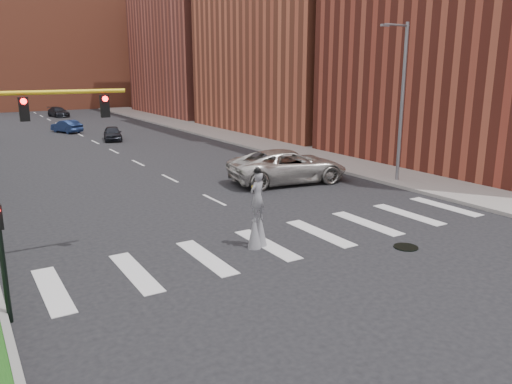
# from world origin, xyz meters

# --- Properties ---
(ground_plane) EXTENTS (160.00, 160.00, 0.00)m
(ground_plane) POSITION_xyz_m (0.00, 0.00, 0.00)
(ground_plane) COLOR black
(ground_plane) RESTS_ON ground
(sidewalk_right) EXTENTS (5.00, 90.00, 0.18)m
(sidewalk_right) POSITION_xyz_m (12.50, 25.00, 0.09)
(sidewalk_right) COLOR gray
(sidewalk_right) RESTS_ON ground
(manhole) EXTENTS (0.90, 0.90, 0.04)m
(manhole) POSITION_xyz_m (3.00, -2.00, 0.02)
(manhole) COLOR black
(manhole) RESTS_ON ground
(building_near) EXTENTS (16.00, 20.00, 22.00)m
(building_near) POSITION_xyz_m (22.00, 8.00, 11.00)
(building_near) COLOR maroon
(building_near) RESTS_ON ground
(building_mid) EXTENTS (16.00, 22.00, 24.00)m
(building_mid) POSITION_xyz_m (22.00, 30.00, 12.00)
(building_mid) COLOR #AF5337
(building_mid) RESTS_ON ground
(building_far) EXTENTS (16.00, 22.00, 20.00)m
(building_far) POSITION_xyz_m (22.00, 54.00, 10.00)
(building_far) COLOR #9D483A
(building_far) RESTS_ON ground
(building_backdrop) EXTENTS (26.00, 14.00, 18.00)m
(building_backdrop) POSITION_xyz_m (6.00, 78.00, 9.00)
(building_backdrop) COLOR #AF5337
(building_backdrop) RESTS_ON ground
(streetlight) EXTENTS (2.05, 0.20, 9.00)m
(streetlight) POSITION_xyz_m (10.90, 6.00, 4.90)
(streetlight) COLOR slate
(streetlight) RESTS_ON ground
(traffic_signal) EXTENTS (5.30, 0.23, 6.20)m
(traffic_signal) POSITION_xyz_m (-9.78, 3.00, 4.15)
(traffic_signal) COLOR black
(traffic_signal) RESTS_ON ground
(secondary_signal) EXTENTS (0.25, 0.21, 3.23)m
(secondary_signal) POSITION_xyz_m (-10.30, -0.50, 1.95)
(secondary_signal) COLOR black
(secondary_signal) RESTS_ON ground
(stilt_performer) EXTENTS (0.83, 0.61, 3.07)m
(stilt_performer) POSITION_xyz_m (-1.71, 0.98, 1.25)
(stilt_performer) COLOR black
(stilt_performer) RESTS_ON ground
(suv_crossing) EXTENTS (7.43, 4.28, 1.95)m
(suv_crossing) POSITION_xyz_m (5.55, 9.38, 0.97)
(suv_crossing) COLOR beige
(suv_crossing) RESTS_ON ground
(car_near) EXTENTS (2.34, 4.08, 1.31)m
(car_near) POSITION_xyz_m (1.72, 32.37, 0.65)
(car_near) COLOR black
(car_near) RESTS_ON ground
(car_mid) EXTENTS (2.72, 4.23, 1.32)m
(car_mid) POSITION_xyz_m (-0.75, 40.63, 0.66)
(car_mid) COLOR navy
(car_mid) RESTS_ON ground
(car_far) EXTENTS (2.56, 4.74, 1.31)m
(car_far) POSITION_xyz_m (1.87, 59.44, 0.65)
(car_far) COLOR black
(car_far) RESTS_ON ground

